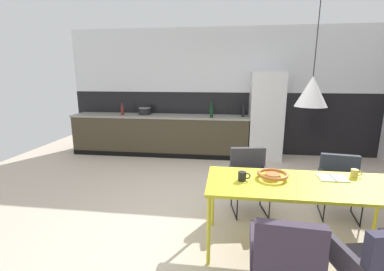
# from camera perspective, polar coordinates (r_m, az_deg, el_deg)

# --- Properties ---
(ground_plane) EXTENTS (9.02, 9.02, 0.00)m
(ground_plane) POSITION_cam_1_polar(r_m,az_deg,el_deg) (3.45, 5.19, -17.67)
(ground_plane) COLOR beige
(back_wall_splashback_dark) EXTENTS (6.94, 0.12, 1.38)m
(back_wall_splashback_dark) POSITION_cam_1_polar(r_m,az_deg,el_deg) (6.14, 6.55, 2.77)
(back_wall_splashback_dark) COLOR black
(back_wall_splashback_dark) RESTS_ON ground
(back_wall_panel_upper) EXTENTS (6.94, 0.12, 1.38)m
(back_wall_panel_upper) POSITION_cam_1_polar(r_m,az_deg,el_deg) (6.06, 6.89, 15.71)
(back_wall_panel_upper) COLOR silver
(back_wall_panel_upper) RESTS_ON back_wall_splashback_dark
(kitchen_counter) EXTENTS (3.90, 0.63, 0.89)m
(kitchen_counter) POSITION_cam_1_polar(r_m,az_deg,el_deg) (6.02, -6.88, 0.18)
(kitchen_counter) COLOR #413827
(kitchen_counter) RESTS_ON ground
(refrigerator_column) EXTENTS (0.67, 0.60, 1.82)m
(refrigerator_column) POSITION_cam_1_polar(r_m,az_deg,el_deg) (5.80, 15.51, 4.02)
(refrigerator_column) COLOR silver
(refrigerator_column) RESTS_ON ground
(dining_table) EXTENTS (1.86, 0.76, 0.72)m
(dining_table) POSITION_cam_1_polar(r_m,az_deg,el_deg) (2.85, 22.67, -10.24)
(dining_table) COLOR gold
(dining_table) RESTS_ON ground
(armchair_facing_counter) EXTENTS (0.55, 0.54, 0.82)m
(armchair_facing_counter) POSITION_cam_1_polar(r_m,az_deg,el_deg) (3.56, 12.18, -7.84)
(armchair_facing_counter) COLOR #3A3440
(armchair_facing_counter) RESTS_ON ground
(armchair_head_of_table) EXTENTS (0.52, 0.50, 0.82)m
(armchair_head_of_table) POSITION_cam_1_polar(r_m,az_deg,el_deg) (2.16, 19.40, -22.71)
(armchair_head_of_table) COLOR #3A3440
(armchair_head_of_table) RESTS_ON ground
(armchair_far_side) EXTENTS (0.55, 0.53, 0.76)m
(armchair_far_side) POSITION_cam_1_polar(r_m,az_deg,el_deg) (3.86, 29.23, -8.04)
(armchair_far_side) COLOR #3A3440
(armchair_far_side) RESTS_ON ground
(armchair_corner_seat) EXTENTS (0.57, 0.56, 0.82)m
(armchair_corner_seat) POSITION_cam_1_polar(r_m,az_deg,el_deg) (2.37, 35.63, -21.24)
(armchair_corner_seat) COLOR #3A3440
(armchair_corner_seat) RESTS_ON ground
(fruit_bowl) EXTENTS (0.31, 0.31, 0.06)m
(fruit_bowl) POSITION_cam_1_polar(r_m,az_deg,el_deg) (2.84, 16.90, -8.07)
(fruit_bowl) COLOR #B2662D
(fruit_bowl) RESTS_ON dining_table
(open_book) EXTENTS (0.27, 0.21, 0.02)m
(open_book) POSITION_cam_1_polar(r_m,az_deg,el_deg) (3.08, 27.86, -8.04)
(open_book) COLOR white
(open_book) RESTS_ON dining_table
(mug_glass_clear) EXTENTS (0.12, 0.08, 0.09)m
(mug_glass_clear) POSITION_cam_1_polar(r_m,az_deg,el_deg) (2.72, 10.76, -8.55)
(mug_glass_clear) COLOR black
(mug_glass_clear) RESTS_ON dining_table
(mug_dark_espresso) EXTENTS (0.11, 0.07, 0.08)m
(mug_dark_espresso) POSITION_cam_1_polar(r_m,az_deg,el_deg) (3.22, 31.53, -6.91)
(mug_dark_espresso) COLOR gold
(mug_dark_espresso) RESTS_ON dining_table
(cooking_pot) EXTENTS (0.27, 0.27, 0.18)m
(cooking_pot) POSITION_cam_1_polar(r_m,az_deg,el_deg) (6.07, -10.08, 5.18)
(cooking_pot) COLOR black
(cooking_pot) RESTS_ON kitchen_counter
(bottle_spice_small) EXTENTS (0.07, 0.07, 0.27)m
(bottle_spice_small) POSITION_cam_1_polar(r_m,az_deg,el_deg) (5.78, 10.91, 5.04)
(bottle_spice_small) COLOR black
(bottle_spice_small) RESTS_ON kitchen_counter
(bottle_oil_tall) EXTENTS (0.07, 0.07, 0.34)m
(bottle_oil_tall) POSITION_cam_1_polar(r_m,az_deg,el_deg) (5.53, 4.19, 5.21)
(bottle_oil_tall) COLOR #0F3319
(bottle_oil_tall) RESTS_ON kitchen_counter
(bottle_wine_green) EXTENTS (0.07, 0.07, 0.26)m
(bottle_wine_green) POSITION_cam_1_polar(r_m,az_deg,el_deg) (6.08, -14.72, 5.24)
(bottle_wine_green) COLOR maroon
(bottle_wine_green) RESTS_ON kitchen_counter
(pendant_lamp_over_table_near) EXTENTS (0.29, 0.29, 1.24)m
(pendant_lamp_over_table_near) POSITION_cam_1_polar(r_m,az_deg,el_deg) (2.66, 24.29, 8.60)
(pendant_lamp_over_table_near) COLOR black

